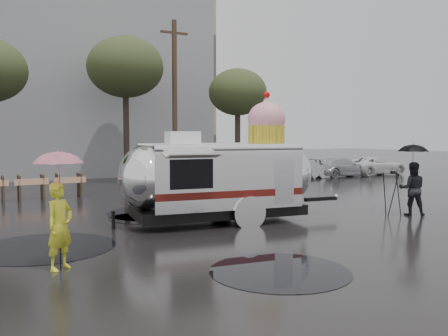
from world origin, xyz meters
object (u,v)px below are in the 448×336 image
person_left (60,226)px  tripod (392,189)px  airstream_trailer (221,175)px  person_right (412,189)px

person_left → tripod: (10.64, 1.36, 0.01)m
tripod → airstream_trailer: bearing=171.8°
person_left → person_right: person_right is taller
person_right → tripod: 0.66m
airstream_trailer → tripod: airstream_trailer is taller
airstream_trailer → tripod: size_ratio=5.10×
person_left → person_right: (11.22, 1.06, 0.02)m
airstream_trailer → person_right: airstream_trailer is taller
person_left → person_right: 11.27m
person_left → tripod: size_ratio=1.16×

